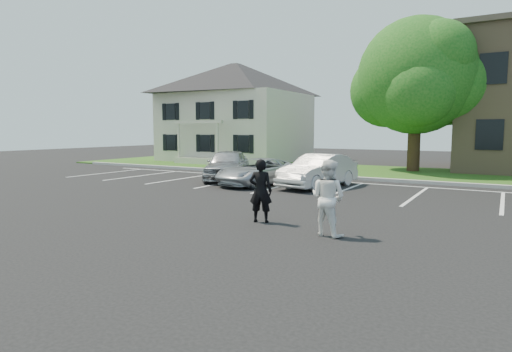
{
  "coord_description": "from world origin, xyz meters",
  "views": [
    {
      "loc": [
        5.62,
        -8.58,
        2.45
      ],
      "look_at": [
        0.0,
        1.0,
        1.25
      ],
      "focal_mm": 30.0,
      "sensor_mm": 36.0,
      "label": 1
    }
  ],
  "objects": [
    {
      "name": "ground_plane",
      "position": [
        0.0,
        0.0,
        0.0
      ],
      "size": [
        90.0,
        90.0,
        0.0
      ],
      "primitive_type": "plane",
      "color": "black",
      "rests_on": "ground"
    },
    {
      "name": "tree",
      "position": [
        1.06,
        17.53,
        5.35
      ],
      "size": [
        7.8,
        7.2,
        8.8
      ],
      "color": "black",
      "rests_on": "ground"
    },
    {
      "name": "stall_lines",
      "position": [
        1.4,
        8.95,
        0.01
      ],
      "size": [
        34.0,
        5.36,
        0.01
      ],
      "color": "silver",
      "rests_on": "ground"
    },
    {
      "name": "grass_strip",
      "position": [
        0.0,
        16.0,
        0.04
      ],
      "size": [
        44.0,
        8.0,
        0.08
      ],
      "primitive_type": "cube",
      "color": "#264F16",
      "rests_on": "ground"
    },
    {
      "name": "man_black_suit",
      "position": [
        0.06,
        1.14,
        0.85
      ],
      "size": [
        0.71,
        0.57,
        1.69
      ],
      "primitive_type": "imported",
      "rotation": [
        0.0,
        0.0,
        3.45
      ],
      "color": "black",
      "rests_on": "ground"
    },
    {
      "name": "car_white_sedan",
      "position": [
        -1.28,
        8.45,
        0.71
      ],
      "size": [
        2.27,
        4.49,
        1.41
      ],
      "primitive_type": "imported",
      "rotation": [
        0.0,
        0.0,
        -0.19
      ],
      "color": "silver",
      "rests_on": "ground"
    },
    {
      "name": "car_silver_west",
      "position": [
        -6.12,
        8.68,
        0.76
      ],
      "size": [
        3.43,
        4.78,
        1.51
      ],
      "primitive_type": "imported",
      "rotation": [
        0.0,
        0.0,
        0.42
      ],
      "color": "#A1A1A6",
      "rests_on": "ground"
    },
    {
      "name": "house",
      "position": [
        -13.0,
        19.97,
        3.83
      ],
      "size": [
        10.3,
        9.22,
        7.6
      ],
      "color": "#BEB49C",
      "rests_on": "ground"
    },
    {
      "name": "curb",
      "position": [
        0.0,
        12.0,
        0.07
      ],
      "size": [
        40.0,
        0.3,
        0.15
      ],
      "primitive_type": "cube",
      "color": "gray",
      "rests_on": "ground"
    },
    {
      "name": "man_white_shirt",
      "position": [
        2.11,
        0.69,
        0.89
      ],
      "size": [
        0.98,
        0.84,
        1.78
      ],
      "primitive_type": "imported",
      "rotation": [
        0.0,
        0.0,
        2.94
      ],
      "color": "white",
      "rests_on": "ground"
    },
    {
      "name": "car_silver_minivan",
      "position": [
        -3.92,
        7.85,
        0.59
      ],
      "size": [
        2.7,
        4.56,
        1.19
      ],
      "primitive_type": "imported",
      "rotation": [
        0.0,
        0.0,
        -0.18
      ],
      "color": "#ADB0B6",
      "rests_on": "ground"
    }
  ]
}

